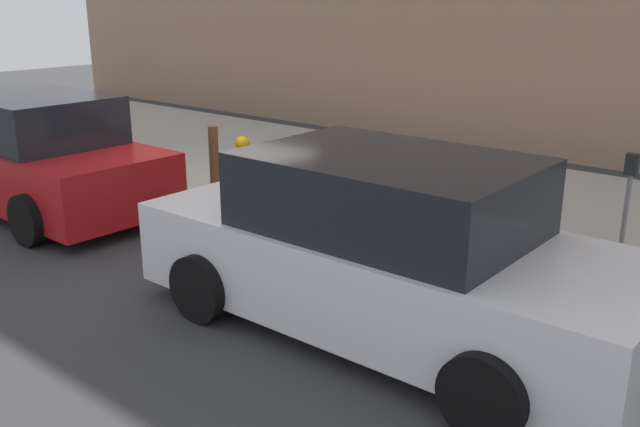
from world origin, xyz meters
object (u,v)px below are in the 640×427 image
object	(u,v)px
suitcase_silver_0	(491,225)
parked_car_white_0	(386,251)
bollard_post	(214,157)
parking_meter	(628,196)
suitcase_maroon_3	(373,194)
suitcase_olive_6	(287,175)
suitcase_black_2	(412,200)
suitcase_red_4	(343,195)
parked_car_red_1	(38,156)
fire_hydrant	(243,162)
suitcase_teal_5	(318,185)
suitcase_navy_1	(448,208)

from	to	relation	value
suitcase_silver_0	parked_car_white_0	xyz separation A→B (m)	(-0.06, 2.15, 0.32)
bollard_post	parking_meter	size ratio (longest dim) A/B	0.73
bollard_post	parking_meter	world-z (taller)	parking_meter
parked_car_white_0	parking_meter	bearing A→B (deg)	-118.10
suitcase_silver_0	suitcase_maroon_3	world-z (taller)	suitcase_maroon_3
suitcase_olive_6	bollard_post	distance (m)	1.33
parking_meter	parked_car_white_0	bearing A→B (deg)	61.90
suitcase_black_2	bollard_post	xyz separation A→B (m)	(3.34, 0.20, 0.08)
suitcase_black_2	suitcase_red_4	distance (m)	1.03
suitcase_silver_0	parked_car_red_1	world-z (taller)	parked_car_red_1
suitcase_black_2	suitcase_maroon_3	xyz separation A→B (m)	(0.52, 0.08, 0.00)
suitcase_red_4	fire_hydrant	xyz separation A→B (m)	(1.86, -0.00, 0.16)
suitcase_teal_5	suitcase_olive_6	distance (m)	0.51
suitcase_red_4	suitcase_teal_5	xyz separation A→B (m)	(0.50, -0.08, 0.03)
suitcase_teal_5	parked_car_red_1	bearing A→B (deg)	34.49
suitcase_teal_5	suitcase_olive_6	bearing A→B (deg)	7.10
parked_car_white_0	suitcase_maroon_3	bearing A→B (deg)	-51.85
fire_hydrant	parked_car_red_1	bearing A→B (deg)	48.78
suitcase_black_2	parked_car_red_1	bearing A→B (deg)	24.72
suitcase_maroon_3	fire_hydrant	xyz separation A→B (m)	(2.37, -0.03, 0.04)
suitcase_red_4	parked_car_red_1	xyz separation A→B (m)	(3.74, 2.14, 0.35)
suitcase_olive_6	parked_car_red_1	bearing A→B (deg)	38.33
suitcase_silver_0	suitcase_black_2	xyz separation A→B (m)	(1.08, -0.04, 0.08)
suitcase_olive_6	fire_hydrant	bearing A→B (deg)	1.10
suitcase_teal_5	fire_hydrant	bearing A→B (deg)	3.34
suitcase_black_2	fire_hydrant	distance (m)	2.88
suitcase_black_2	parked_car_red_1	distance (m)	5.25
suitcase_navy_1	fire_hydrant	bearing A→B (deg)	0.11
bollard_post	parked_car_red_1	distance (m)	2.45
suitcase_maroon_3	suitcase_teal_5	bearing A→B (deg)	-6.41
suitcase_silver_0	bollard_post	world-z (taller)	bollard_post
suitcase_silver_0	parking_meter	size ratio (longest dim) A/B	0.52
suitcase_navy_1	suitcase_silver_0	bearing A→B (deg)	-179.98
fire_hydrant	parked_car_red_1	xyz separation A→B (m)	(1.88, 2.14, 0.19)
suitcase_olive_6	suitcase_black_2	bearing A→B (deg)	-179.10
suitcase_silver_0	suitcase_navy_1	distance (m)	0.56
parking_meter	parked_car_white_0	size ratio (longest dim) A/B	0.27
suitcase_maroon_3	parked_car_red_1	world-z (taller)	parked_car_red_1
bollard_post	parking_meter	xyz separation A→B (m)	(-5.76, -0.40, 0.36)
suitcase_navy_1	parked_car_red_1	distance (m)	5.72
suitcase_silver_0	suitcase_maroon_3	bearing A→B (deg)	1.47
suitcase_red_4	suitcase_olive_6	bearing A→B (deg)	-1.05
suitcase_olive_6	suitcase_silver_0	bearing A→B (deg)	179.82
suitcase_teal_5	suitcase_olive_6	world-z (taller)	suitcase_teal_5
bollard_post	parking_meter	distance (m)	5.79
suitcase_teal_5	fire_hydrant	xyz separation A→B (m)	(1.36, 0.08, 0.13)
suitcase_silver_0	fire_hydrant	distance (m)	3.96
suitcase_black_2	parking_meter	bearing A→B (deg)	-175.23
parking_meter	parked_car_white_0	distance (m)	2.72
bollard_post	parked_car_red_1	world-z (taller)	parked_car_red_1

